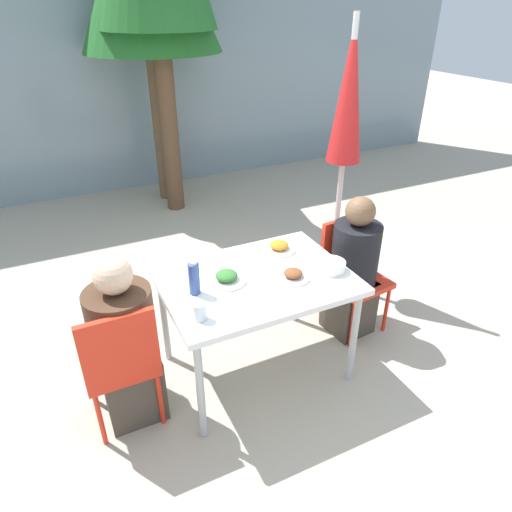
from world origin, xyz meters
The scene contains 14 objects.
ground_plane centered at (0.00, 0.00, 0.00)m, with size 24.00×24.00×0.00m, color #B2A893.
building_facade centered at (0.00, 3.94, 1.50)m, with size 10.00×0.20×3.00m.
dining_table centered at (0.00, 0.00, 0.68)m, with size 1.15×0.85×0.74m.
chair_left centered at (-0.87, -0.08, 0.49)m, with size 0.40×0.40×0.85m.
person_left centered at (-0.82, 0.00, 0.50)m, with size 0.37×0.37×1.08m.
chair_right centered at (0.86, 0.18, 0.49)m, with size 0.44×0.44×0.85m.
person_right centered at (0.82, 0.10, 0.51)m, with size 0.33×0.33×1.09m.
closed_umbrella centered at (1.08, 0.69, 1.48)m, with size 0.36×0.36×2.15m.
plate_0 centered at (0.20, -0.11, 0.76)m, with size 0.21×0.21×0.06m.
plate_1 centered at (-0.18, 0.04, 0.77)m, with size 0.24×0.24×0.07m.
plate_2 centered at (0.29, 0.24, 0.77)m, with size 0.23×0.23×0.06m.
bottle centered at (-0.39, 0.00, 0.84)m, with size 0.07×0.07×0.21m.
drinking_cup centered at (-0.45, -0.24, 0.79)m, with size 0.07×0.07×0.10m.
salad_bowl centered at (0.46, -0.13, 0.77)m, with size 0.18×0.18×0.06m.
Camera 1 is at (-1.02, -2.12, 2.23)m, focal length 32.00 mm.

